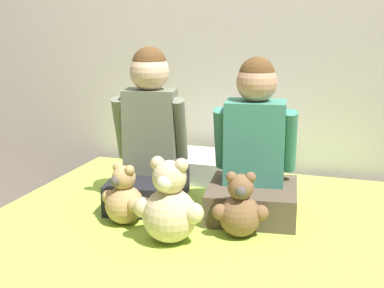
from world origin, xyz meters
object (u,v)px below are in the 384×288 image
Objects in this scene: child_on_right at (254,155)px; child_on_left at (149,142)px; teddy_bear_held_by_left_child at (124,199)px; teddy_bear_held_by_right_child at (240,209)px; pillow_at_headboard at (223,168)px; teddy_bear_between_children at (170,207)px.

child_on_left is at bearing 172.39° from child_on_right.
teddy_bear_held_by_left_child is (0.00, -0.27, -0.16)m from child_on_left.
teddy_bear_held_by_left_child is 0.98× the size of teddy_bear_held_by_right_child.
child_on_right is 0.53m from teddy_bear_held_by_left_child.
teddy_bear_held_by_right_child is (0.44, -0.25, -0.16)m from child_on_left.
teddy_bear_held_by_right_child is 0.68m from pillow_at_headboard.
teddy_bear_between_children is (0.22, -0.10, 0.03)m from teddy_bear_held_by_left_child.
pillow_at_headboard is at bearing 90.95° from teddy_bear_between_children.
child_on_left reaches higher than teddy_bear_between_children.
pillow_at_headboard is (0.21, 0.39, -0.20)m from child_on_left.
teddy_bear_between_children is 0.76m from pillow_at_headboard.
teddy_bear_between_children reaches higher than teddy_bear_held_by_right_child.
child_on_right reaches higher than teddy_bear_held_by_right_child.
teddy_bear_held_by_left_child is 0.77× the size of teddy_bear_between_children.
child_on_left is 0.49m from pillow_at_headboard.
teddy_bear_held_by_left_child is 0.24m from teddy_bear_between_children.
teddy_bear_held_by_right_child is at bearing 28.20° from teddy_bear_between_children.
teddy_bear_held_by_right_child is (0.44, 0.02, 0.00)m from teddy_bear_held_by_left_child.
child_on_left is at bearing -118.58° from pillow_at_headboard.
child_on_left is 2.76× the size of teddy_bear_held_by_left_child.
teddy_bear_between_children is at bearing -1.77° from teddy_bear_held_by_left_child.
teddy_bear_held_by_left_child is at bearing -107.49° from pillow_at_headboard.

